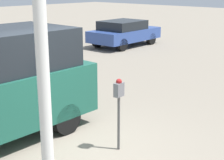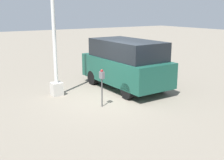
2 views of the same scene
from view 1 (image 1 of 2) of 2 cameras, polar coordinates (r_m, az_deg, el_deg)
The scene contains 4 objects.
ground_plane at distance 6.80m, azimuth -5.89°, elevation -11.24°, with size 80.00×80.00×0.00m, color gray.
parking_meter_near at distance 6.34m, azimuth 1.15°, elevation -3.01°, with size 0.21×0.13×1.41m.
lamp_post at distance 4.05m, azimuth -11.16°, elevation -2.83°, with size 0.44×0.44×5.86m.
car_distant at distance 17.62m, azimuth 2.04°, elevation 7.93°, with size 3.98×1.97×1.30m.
Camera 1 is at (3.97, 4.59, 3.07)m, focal length 55.00 mm.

